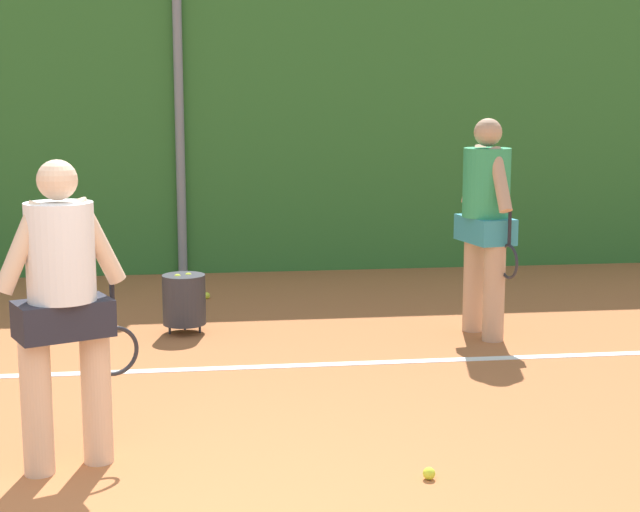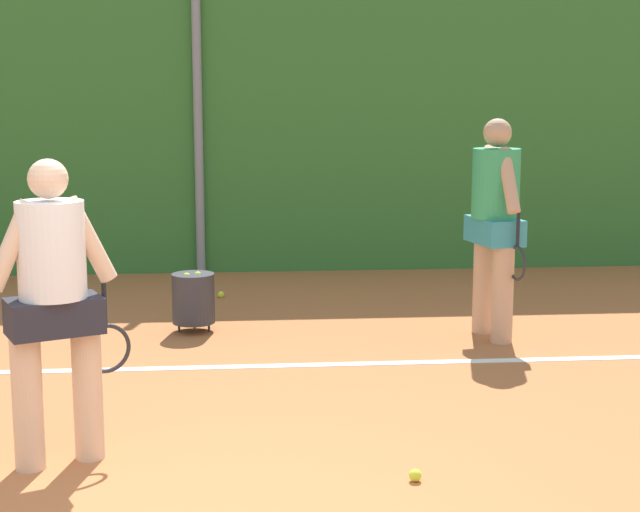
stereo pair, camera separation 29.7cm
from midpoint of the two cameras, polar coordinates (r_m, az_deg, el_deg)
ground_plane at (r=6.28m, az=-7.17°, el=-9.14°), size 31.56×31.56×0.00m
hedge_fence_backdrop at (r=10.93m, az=-6.33°, el=7.30°), size 20.52×0.25×3.15m
fence_post_center at (r=10.75m, az=-6.37°, el=7.88°), size 0.10×0.10×3.39m
court_baseline_paint at (r=7.25m, az=-6.86°, el=-6.53°), size 14.99×0.10×0.01m
player_foreground_near at (r=5.33m, az=-13.79°, el=-2.33°), size 0.71×0.46×1.67m
player_midcourt at (r=8.04m, az=11.28°, el=2.27°), size 0.41×0.80×1.80m
ball_hopper at (r=8.25m, az=-6.41°, el=-2.47°), size 0.36×0.36×0.51m
tennis_ball_0 at (r=5.24m, az=7.27°, el=-12.65°), size 0.07×0.07×0.07m
tennis_ball_6 at (r=9.62m, az=-4.95°, el=-2.27°), size 0.07×0.07×0.07m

